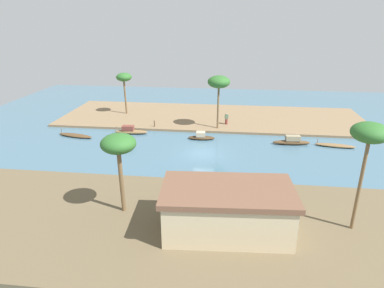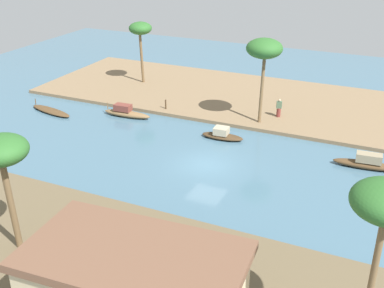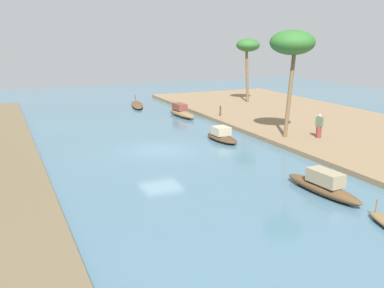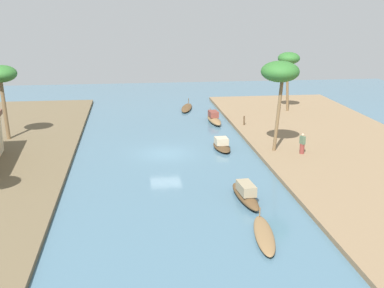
{
  "view_description": "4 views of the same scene",
  "coord_description": "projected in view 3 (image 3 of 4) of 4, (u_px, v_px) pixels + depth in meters",
  "views": [
    {
      "loc": [
        -3.03,
        35.86,
        14.75
      ],
      "look_at": [
        1.4,
        -0.88,
        0.75
      ],
      "focal_mm": 31.61,
      "sensor_mm": 36.0,
      "label": 1
    },
    {
      "loc": [
        -11.83,
        28.66,
        15.92
      ],
      "look_at": [
        1.51,
        -0.73,
        1.05
      ],
      "focal_mm": 45.09,
      "sensor_mm": 36.0,
      "label": 2
    },
    {
      "loc": [
        -25.73,
        9.24,
        7.27
      ],
      "look_at": [
        -1.48,
        -1.56,
        0.58
      ],
      "focal_mm": 41.35,
      "sensor_mm": 36.0,
      "label": 3
    },
    {
      "loc": [
        -38.2,
        2.63,
        11.67
      ],
      "look_at": [
        -0.73,
        -2.09,
        0.93
      ],
      "focal_mm": 46.09,
      "sensor_mm": 36.0,
      "label": 4
    }
  ],
  "objects": [
    {
      "name": "palm_tree_left_far",
      "position": [
        248.0,
        47.0,
        44.43
      ],
      "size": [
        2.37,
        2.37,
        6.42
      ],
      "color": "brown",
      "rests_on": "riverbank_left"
    },
    {
      "name": "riverbank_left",
      "position": [
        339.0,
        128.0,
        33.94
      ],
      "size": [
        45.69,
        14.67,
        0.31
      ],
      "primitive_type": "cube",
      "color": "#846B4C",
      "rests_on": "ground"
    },
    {
      "name": "mooring_post",
      "position": [
        220.0,
        111.0,
        38.0
      ],
      "size": [
        0.14,
        0.14,
        0.88
      ],
      "primitive_type": "cylinder",
      "color": "#4C3823",
      "rests_on": "riverbank_left"
    },
    {
      "name": "sampan_open_hull",
      "position": [
        181.0,
        112.0,
        39.5
      ],
      "size": [
        4.55,
        1.25,
        1.11
      ],
      "rotation": [
        0.0,
        0.0,
        0.05
      ],
      "color": "brown",
      "rests_on": "river_water"
    },
    {
      "name": "sampan_foreground",
      "position": [
        137.0,
        105.0,
        44.79
      ],
      "size": [
        5.1,
        2.15,
        0.89
      ],
      "rotation": [
        0.0,
        0.0,
        -0.22
      ],
      "color": "brown",
      "rests_on": "river_water"
    },
    {
      "name": "sampan_with_tall_canopy",
      "position": [
        323.0,
        185.0,
        20.42
      ],
      "size": [
        4.64,
        1.29,
        1.15
      ],
      "rotation": [
        0.0,
        0.0,
        0.08
      ],
      "color": "brown",
      "rests_on": "river_water"
    },
    {
      "name": "person_on_near_bank",
      "position": [
        319.0,
        127.0,
        30.05
      ],
      "size": [
        0.51,
        0.47,
        1.64
      ],
      "rotation": [
        0.0,
        0.0,
        3.49
      ],
      "color": "brown",
      "rests_on": "riverbank_left"
    },
    {
      "name": "river_water",
      "position": [
        160.0,
        150.0,
        28.22
      ],
      "size": [
        74.91,
        74.91,
        0.0
      ],
      "primitive_type": "plane",
      "color": "#476B7F",
      "rests_on": "ground"
    },
    {
      "name": "palm_tree_left_near",
      "position": [
        292.0,
        44.0,
        29.05
      ],
      "size": [
        2.98,
        2.98,
        7.17
      ],
      "color": "brown",
      "rests_on": "riverbank_left"
    },
    {
      "name": "sampan_with_red_awning",
      "position": [
        222.0,
        136.0,
        30.6
      ],
      "size": [
        3.49,
        1.41,
        0.97
      ],
      "rotation": [
        0.0,
        0.0,
        0.06
      ],
      "color": "#47331E",
      "rests_on": "river_water"
    }
  ]
}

